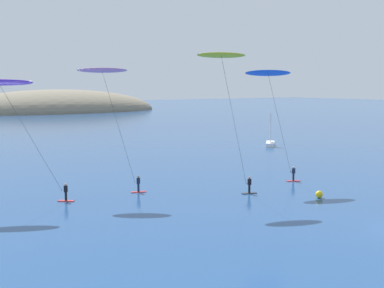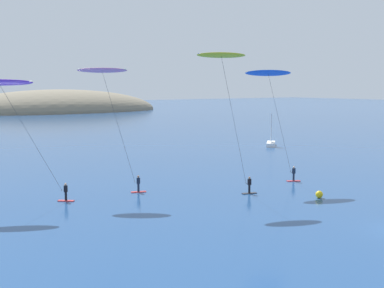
{
  "view_description": "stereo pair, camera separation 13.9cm",
  "coord_description": "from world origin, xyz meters",
  "px_view_note": "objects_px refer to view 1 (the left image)",
  "views": [
    {
      "loc": [
        -32.29,
        -18.86,
        10.61
      ],
      "look_at": [
        -5.34,
        20.32,
        4.84
      ],
      "focal_mm": 45.0,
      "sensor_mm": 36.0,
      "label": 1
    },
    {
      "loc": [
        -32.17,
        -18.94,
        10.61
      ],
      "look_at": [
        -5.34,
        20.32,
        4.84
      ],
      "focal_mm": 45.0,
      "sensor_mm": 36.0,
      "label": 2
    }
  ],
  "objects_px": {
    "sailboat_near": "(270,142)",
    "kitesurfer_purple": "(4,92)",
    "kitesurfer_pink": "(105,81)",
    "kitesurfer_blue": "(270,82)",
    "marker_buoy": "(319,194)",
    "kitesurfer_yellow": "(224,69)"
  },
  "relations": [
    {
      "from": "kitesurfer_yellow",
      "to": "marker_buoy",
      "type": "xyz_separation_m",
      "value": [
        6.75,
        -6.15,
        -11.84
      ]
    },
    {
      "from": "sailboat_near",
      "to": "kitesurfer_yellow",
      "type": "distance_m",
      "value": 42.1
    },
    {
      "from": "kitesurfer_yellow",
      "to": "marker_buoy",
      "type": "bearing_deg",
      "value": -42.37
    },
    {
      "from": "kitesurfer_pink",
      "to": "marker_buoy",
      "type": "relative_size",
      "value": 17.74
    },
    {
      "from": "kitesurfer_blue",
      "to": "kitesurfer_purple",
      "type": "bearing_deg",
      "value": 166.03
    },
    {
      "from": "sailboat_near",
      "to": "kitesurfer_yellow",
      "type": "xyz_separation_m",
      "value": [
        -31.08,
        -25.94,
        11.55
      ]
    },
    {
      "from": "sailboat_near",
      "to": "kitesurfer_purple",
      "type": "relative_size",
      "value": 0.51
    },
    {
      "from": "kitesurfer_yellow",
      "to": "kitesurfer_blue",
      "type": "height_order",
      "value": "kitesurfer_yellow"
    },
    {
      "from": "sailboat_near",
      "to": "kitesurfer_purple",
      "type": "xyz_separation_m",
      "value": [
        -49.16,
        -17.54,
        9.45
      ]
    },
    {
      "from": "kitesurfer_pink",
      "to": "kitesurfer_blue",
      "type": "xyz_separation_m",
      "value": [
        16.69,
        -5.53,
        -0.09
      ]
    },
    {
      "from": "sailboat_near",
      "to": "marker_buoy",
      "type": "bearing_deg",
      "value": -127.16
    },
    {
      "from": "kitesurfer_pink",
      "to": "kitesurfer_yellow",
      "type": "bearing_deg",
      "value": -40.25
    },
    {
      "from": "kitesurfer_pink",
      "to": "marker_buoy",
      "type": "distance_m",
      "value": 23.33
    },
    {
      "from": "kitesurfer_purple",
      "to": "kitesurfer_blue",
      "type": "height_order",
      "value": "kitesurfer_blue"
    },
    {
      "from": "kitesurfer_pink",
      "to": "sailboat_near",
      "type": "bearing_deg",
      "value": 24.83
    },
    {
      "from": "sailboat_near",
      "to": "kitesurfer_blue",
      "type": "height_order",
      "value": "kitesurfer_blue"
    },
    {
      "from": "kitesurfer_yellow",
      "to": "kitesurfer_pink",
      "type": "distance_m",
      "value": 11.62
    },
    {
      "from": "marker_buoy",
      "to": "sailboat_near",
      "type": "bearing_deg",
      "value": 52.84
    },
    {
      "from": "sailboat_near",
      "to": "kitesurfer_pink",
      "type": "height_order",
      "value": "kitesurfer_pink"
    },
    {
      "from": "kitesurfer_yellow",
      "to": "marker_buoy",
      "type": "relative_size",
      "value": 19.71
    },
    {
      "from": "kitesurfer_pink",
      "to": "marker_buoy",
      "type": "xyz_separation_m",
      "value": [
        15.58,
        -13.63,
        -10.76
      ]
    },
    {
      "from": "kitesurfer_pink",
      "to": "kitesurfer_blue",
      "type": "distance_m",
      "value": 17.58
    }
  ]
}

